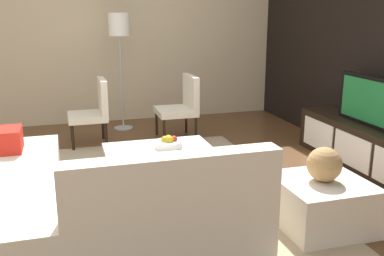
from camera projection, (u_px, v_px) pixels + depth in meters
name	position (u px, v px, depth m)	size (l,w,h in m)	color
ground_plane	(156.00, 195.00, 4.26)	(14.00, 14.00, 0.00)	brown
side_wall_left	(124.00, 32.00, 6.92)	(0.12, 5.20, 2.80)	beige
area_rug	(154.00, 191.00, 4.35)	(3.30, 2.65, 0.01)	tan
media_console	(369.00, 149.00, 4.86)	(2.17, 0.45, 0.50)	black
television	(374.00, 102.00, 4.72)	(1.14, 0.06, 0.55)	black
sectional_couch	(59.00, 199.00, 3.48)	(2.33, 2.32, 0.83)	beige
coffee_table	(163.00, 171.00, 4.33)	(1.06, 1.07, 0.38)	black
accent_chair_near	(94.00, 108.00, 5.77)	(0.53, 0.50, 0.87)	black
floor_lamp	(120.00, 32.00, 6.29)	(0.31, 0.31, 1.70)	#A5A5AA
ottoman	(321.00, 204.00, 3.60)	(0.70, 0.70, 0.40)	beige
fruit_bowl	(169.00, 143.00, 4.46)	(0.28, 0.28, 0.13)	silver
accent_chair_far	(182.00, 103.00, 6.08)	(0.56, 0.52, 0.87)	black
decorative_ball	(324.00, 164.00, 3.51)	(0.28, 0.28, 0.28)	#AD8451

